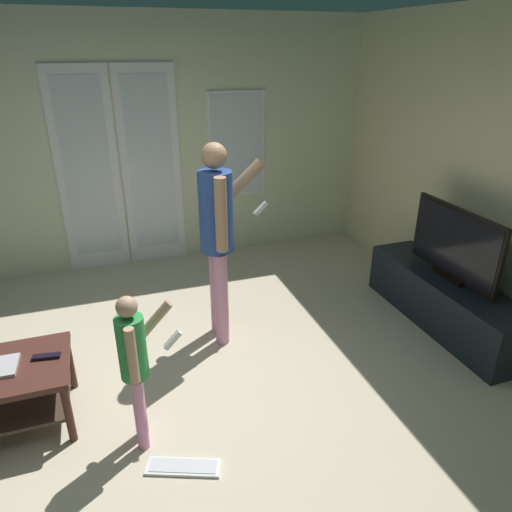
# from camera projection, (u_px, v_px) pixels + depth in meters

# --- Properties ---
(ground_plane) EXTENTS (5.73, 5.43, 0.02)m
(ground_plane) POSITION_uv_depth(u_px,v_px,m) (167.00, 421.00, 3.13)
(ground_plane) COLOR beige
(wall_back_with_doors) EXTENTS (5.73, 0.09, 2.65)m
(wall_back_with_doors) POSITION_uv_depth(u_px,v_px,m) (119.00, 149.00, 4.92)
(wall_back_with_doors) COLOR beige
(wall_back_with_doors) RESTS_ON ground_plane
(tv_stand) EXTENTS (0.46, 1.67, 0.45)m
(tv_stand) POSITION_uv_depth(u_px,v_px,m) (445.00, 301.00, 4.12)
(tv_stand) COLOR black
(tv_stand) RESTS_ON ground_plane
(flat_screen_tv) EXTENTS (0.08, 1.00, 0.63)m
(flat_screen_tv) POSITION_uv_depth(u_px,v_px,m) (455.00, 244.00, 3.90)
(flat_screen_tv) COLOR black
(flat_screen_tv) RESTS_ON tv_stand
(person_adult) EXTENTS (0.61, 0.45, 1.65)m
(person_adult) POSITION_uv_depth(u_px,v_px,m) (218.00, 228.00, 3.63)
(person_adult) COLOR pink
(person_adult) RESTS_ON ground_plane
(person_child) EXTENTS (0.39, 0.28, 1.04)m
(person_child) POSITION_uv_depth(u_px,v_px,m) (135.00, 360.00, 2.71)
(person_child) COLOR pink
(person_child) RESTS_ON ground_plane
(loose_keyboard) EXTENTS (0.46, 0.28, 0.02)m
(loose_keyboard) POSITION_uv_depth(u_px,v_px,m) (183.00, 467.00, 2.76)
(loose_keyboard) COLOR white
(loose_keyboard) RESTS_ON ground_plane
(tv_remote_black) EXTENTS (0.18, 0.07, 0.02)m
(tv_remote_black) POSITION_uv_depth(u_px,v_px,m) (46.00, 357.00, 3.00)
(tv_remote_black) COLOR black
(tv_remote_black) RESTS_ON coffee_table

